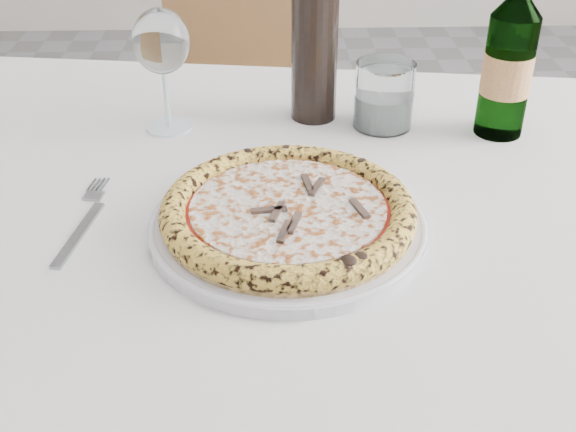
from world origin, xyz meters
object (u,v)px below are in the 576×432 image
at_px(pizza, 288,211).
at_px(wine_bottle, 315,41).
at_px(chair_far, 260,94).
at_px(beer_bottle, 509,62).
at_px(tumbler, 384,99).
at_px(wine_glass, 161,44).
at_px(dining_table, 286,246).
at_px(plate, 288,224).

relative_size(pizza, wine_bottle, 1.05).
bearing_deg(chair_far, beer_bottle, -63.27).
distance_m(pizza, tumbler, 0.31).
relative_size(pizza, beer_bottle, 1.09).
xyz_separation_m(chair_far, wine_glass, (-0.13, -0.66, 0.35)).
bearing_deg(wine_glass, chair_far, 79.06).
relative_size(pizza, tumbler, 3.01).
xyz_separation_m(dining_table, chair_far, (-0.04, 0.84, -0.13)).
distance_m(plate, tumbler, 0.31).
relative_size(tumbler, beer_bottle, 0.36).
bearing_deg(tumbler, wine_bottle, 160.28).
height_order(tumbler, beer_bottle, beer_bottle).
relative_size(beer_bottle, wine_bottle, 0.96).
relative_size(tumbler, wine_bottle, 0.35).
height_order(chair_far, wine_glass, wine_glass).
xyz_separation_m(dining_table, beer_bottle, (0.31, 0.15, 0.20)).
height_order(beer_bottle, wine_bottle, wine_bottle).
bearing_deg(plate, wine_glass, 120.77).
distance_m(dining_table, pizza, 0.15).
bearing_deg(pizza, beer_bottle, 38.79).
height_order(dining_table, tumbler, tumbler).
xyz_separation_m(chair_far, beer_bottle, (0.35, -0.69, 0.33)).
height_order(wine_glass, wine_bottle, wine_bottle).
bearing_deg(pizza, wine_glass, 120.77).
bearing_deg(pizza, wine_bottle, 81.31).
distance_m(chair_far, wine_glass, 0.76).
xyz_separation_m(chair_far, pizza, (0.04, -0.94, 0.25)).
distance_m(wine_glass, tumbler, 0.32).
relative_size(plate, wine_bottle, 1.15).
height_order(dining_table, pizza, pizza).
bearing_deg(beer_bottle, plate, -141.21).
xyz_separation_m(tumbler, beer_bottle, (0.16, -0.03, 0.06)).
bearing_deg(beer_bottle, wine_glass, 176.62).
bearing_deg(dining_table, plate, -90.00).
bearing_deg(plate, beer_bottle, 38.79).
bearing_deg(beer_bottle, chair_far, 116.73).
bearing_deg(plate, chair_far, 92.27).
relative_size(dining_table, wine_glass, 8.60).
xyz_separation_m(dining_table, pizza, (-0.00, -0.10, 0.12)).
relative_size(dining_table, wine_bottle, 5.54).
distance_m(plate, pizza, 0.02).
relative_size(dining_table, beer_bottle, 5.75).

